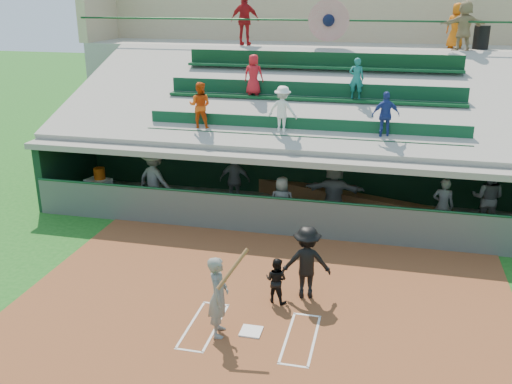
% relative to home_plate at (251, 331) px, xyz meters
% --- Properties ---
extents(ground, '(100.00, 100.00, 0.00)m').
position_rel_home_plate_xyz_m(ground, '(0.00, 0.00, -0.04)').
color(ground, '#195417').
rests_on(ground, ground).
extents(dirt_slab, '(11.00, 9.00, 0.02)m').
position_rel_home_plate_xyz_m(dirt_slab, '(0.00, 0.50, -0.03)').
color(dirt_slab, brown).
rests_on(dirt_slab, ground).
extents(home_plate, '(0.43, 0.43, 0.03)m').
position_rel_home_plate_xyz_m(home_plate, '(0.00, 0.00, 0.00)').
color(home_plate, white).
rests_on(home_plate, dirt_slab).
extents(batters_box_chalk, '(2.65, 1.85, 0.01)m').
position_rel_home_plate_xyz_m(batters_box_chalk, '(0.00, 0.00, -0.01)').
color(batters_box_chalk, white).
rests_on(batters_box_chalk, dirt_slab).
extents(dugout_floor, '(16.00, 3.50, 0.04)m').
position_rel_home_plate_xyz_m(dugout_floor, '(0.00, 6.75, -0.02)').
color(dugout_floor, gray).
rests_on(dugout_floor, ground).
extents(concourse_slab, '(20.00, 3.00, 4.60)m').
position_rel_home_plate_xyz_m(concourse_slab, '(0.00, 13.50, 2.26)').
color(concourse_slab, '#9A968C').
rests_on(concourse_slab, ground).
extents(grandstand, '(20.40, 10.40, 7.80)m').
position_rel_home_plate_xyz_m(grandstand, '(-0.01, 10.51, 2.23)').
color(grandstand, '#525853').
rests_on(grandstand, ground).
extents(batter_at_plate, '(0.89, 0.76, 1.95)m').
position_rel_home_plate_xyz_m(batter_at_plate, '(-0.62, -0.20, 0.85)').
color(batter_at_plate, '#5F625C').
rests_on(batter_at_plate, dirt_slab).
extents(catcher, '(0.60, 0.52, 1.06)m').
position_rel_home_plate_xyz_m(catcher, '(0.25, 1.32, 0.51)').
color(catcher, black).
rests_on(catcher, dirt_slab).
extents(home_umpire, '(1.19, 0.81, 1.70)m').
position_rel_home_plate_xyz_m(home_umpire, '(0.86, 1.72, 0.84)').
color(home_umpire, black).
rests_on(home_umpire, dirt_slab).
extents(dugout_bench, '(15.16, 5.40, 0.47)m').
position_rel_home_plate_xyz_m(dugout_bench, '(0.23, 7.96, 0.24)').
color(dugout_bench, brown).
rests_on(dugout_bench, dugout_floor).
extents(white_table, '(0.89, 0.76, 0.67)m').
position_rel_home_plate_xyz_m(white_table, '(-6.85, 6.54, 0.34)').
color(white_table, white).
rests_on(white_table, dugout_floor).
extents(water_cooler, '(0.37, 0.37, 0.37)m').
position_rel_home_plate_xyz_m(water_cooler, '(-6.80, 6.59, 0.86)').
color(water_cooler, '#D2510C').
rests_on(water_cooler, white_table).
extents(dugout_player_a, '(1.47, 1.16, 2.00)m').
position_rel_home_plate_xyz_m(dugout_player_a, '(-4.56, 6.00, 1.00)').
color(dugout_player_a, '#5D5F5A').
rests_on(dugout_player_a, dugout_floor).
extents(dugout_player_b, '(1.02, 0.47, 1.70)m').
position_rel_home_plate_xyz_m(dugout_player_b, '(-2.24, 6.97, 0.85)').
color(dugout_player_b, '#565954').
rests_on(dugout_player_b, dugout_floor).
extents(dugout_player_c, '(0.79, 0.54, 1.54)m').
position_rel_home_plate_xyz_m(dugout_player_c, '(-0.43, 5.51, 0.78)').
color(dugout_player_c, '#565954').
rests_on(dugout_player_c, dugout_floor).
extents(dugout_player_d, '(1.78, 0.58, 1.91)m').
position_rel_home_plate_xyz_m(dugout_player_d, '(1.00, 6.24, 0.96)').
color(dugout_player_d, '#535550').
rests_on(dugout_player_d, dugout_floor).
extents(dugout_player_e, '(0.63, 0.45, 1.63)m').
position_rel_home_plate_xyz_m(dugout_player_e, '(4.10, 6.18, 0.82)').
color(dugout_player_e, '#565853').
rests_on(dugout_player_e, dugout_floor).
extents(dugout_player_f, '(1.06, 0.91, 1.87)m').
position_rel_home_plate_xyz_m(dugout_player_f, '(5.36, 6.81, 0.94)').
color(dugout_player_f, '#535651').
rests_on(dugout_player_f, dugout_floor).
extents(trash_bin, '(0.56, 0.56, 0.84)m').
position_rel_home_plate_xyz_m(trash_bin, '(5.46, 12.96, 4.98)').
color(trash_bin, black).
rests_on(trash_bin, concourse_slab).
extents(concourse_staff_a, '(1.13, 0.48, 1.91)m').
position_rel_home_plate_xyz_m(concourse_staff_a, '(-3.29, 12.50, 5.52)').
color(concourse_staff_a, '#AD1318').
rests_on(concourse_staff_a, concourse_slab).
extents(concourse_staff_b, '(0.94, 0.80, 1.62)m').
position_rel_home_plate_xyz_m(concourse_staff_b, '(4.57, 13.06, 5.38)').
color(concourse_staff_b, '#CB5D0B').
rests_on(concourse_staff_b, concourse_slab).
extents(concourse_staff_c, '(1.67, 0.92, 1.72)m').
position_rel_home_plate_xyz_m(concourse_staff_c, '(4.73, 12.10, 5.42)').
color(concourse_staff_c, tan).
rests_on(concourse_staff_c, concourse_slab).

